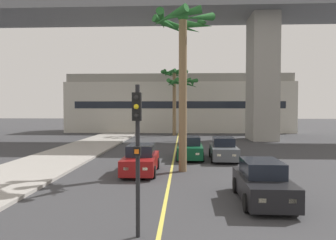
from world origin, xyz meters
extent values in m
cube|color=#9E9991|center=(-8.00, 16.00, 0.07)|extent=(4.80, 80.00, 0.15)
cube|color=#DBCC4C|center=(0.00, 24.00, 0.00)|extent=(0.14, 56.00, 0.01)
cube|color=slate|center=(0.00, 36.42, 15.08)|extent=(61.18, 8.00, 2.40)
cube|color=gray|center=(9.51, 36.42, 6.94)|extent=(2.80, 4.40, 13.88)
cube|color=beige|center=(0.00, 49.46, 3.68)|extent=(33.34, 8.00, 7.36)
cube|color=#9C998D|center=(0.00, 49.46, 7.96)|extent=(32.67, 7.20, 1.20)
cube|color=black|center=(0.00, 45.44, 4.05)|extent=(30.00, 0.04, 1.00)
cube|color=#4C5156|center=(3.43, 21.93, 0.58)|extent=(1.82, 4.15, 0.80)
cube|color=black|center=(3.44, 22.08, 1.26)|extent=(1.45, 2.09, 0.60)
cube|color=#F2EDCC|center=(3.84, 19.91, 0.63)|extent=(0.24, 0.09, 0.14)
cube|color=#F2EDCC|center=(2.91, 19.94, 0.63)|extent=(0.24, 0.09, 0.14)
cylinder|color=black|center=(4.20, 20.64, 0.32)|extent=(0.24, 0.65, 0.64)
cylinder|color=black|center=(2.59, 20.69, 0.32)|extent=(0.24, 0.65, 0.64)
cylinder|color=black|center=(4.28, 23.18, 0.32)|extent=(0.24, 0.65, 0.64)
cylinder|color=black|center=(2.66, 23.23, 0.32)|extent=(0.24, 0.65, 0.64)
cube|color=#0C4728|center=(1.15, 22.42, 0.58)|extent=(1.77, 4.13, 0.80)
cube|color=black|center=(1.15, 22.57, 1.26)|extent=(1.43, 2.07, 0.60)
cube|color=#F2EDCC|center=(1.58, 20.41, 0.63)|extent=(0.24, 0.08, 0.14)
cube|color=#F2EDCC|center=(0.65, 20.42, 0.63)|extent=(0.24, 0.08, 0.14)
cylinder|color=black|center=(1.94, 21.14, 0.32)|extent=(0.23, 0.64, 0.64)
cylinder|color=black|center=(0.32, 21.17, 0.32)|extent=(0.23, 0.64, 0.64)
cylinder|color=black|center=(1.98, 23.68, 0.32)|extent=(0.23, 0.64, 0.64)
cylinder|color=black|center=(0.37, 23.71, 0.32)|extent=(0.23, 0.64, 0.64)
cube|color=maroon|center=(-1.65, 17.23, 0.58)|extent=(1.73, 4.11, 0.80)
cube|color=black|center=(-1.65, 17.38, 1.26)|extent=(1.41, 2.06, 0.60)
cube|color=#F2EDCC|center=(-1.17, 15.22, 0.63)|extent=(0.24, 0.08, 0.14)
cube|color=#F2EDCC|center=(-2.10, 15.21, 0.63)|extent=(0.24, 0.08, 0.14)
cylinder|color=black|center=(-0.83, 15.96, 0.32)|extent=(0.22, 0.64, 0.64)
cylinder|color=black|center=(-2.45, 15.95, 0.32)|extent=(0.22, 0.64, 0.64)
cylinder|color=black|center=(-0.85, 18.50, 0.32)|extent=(0.22, 0.64, 0.64)
cylinder|color=black|center=(-2.46, 18.49, 0.32)|extent=(0.22, 0.64, 0.64)
cube|color=black|center=(3.69, 12.13, 0.58)|extent=(1.76, 4.12, 0.80)
cube|color=black|center=(3.69, 12.28, 1.26)|extent=(1.42, 2.07, 0.60)
cube|color=#F2EDCC|center=(4.12, 10.11, 0.63)|extent=(0.24, 0.08, 0.14)
cube|color=#F2EDCC|center=(3.19, 10.13, 0.63)|extent=(0.24, 0.08, 0.14)
cylinder|color=black|center=(4.47, 10.85, 0.32)|extent=(0.23, 0.64, 0.64)
cylinder|color=black|center=(2.86, 10.87, 0.32)|extent=(0.23, 0.64, 0.64)
cylinder|color=black|center=(4.51, 13.39, 0.32)|extent=(0.23, 0.64, 0.64)
cylinder|color=black|center=(2.90, 13.41, 0.32)|extent=(0.23, 0.64, 0.64)
cylinder|color=black|center=(-0.57, 8.59, 2.10)|extent=(0.12, 0.12, 4.20)
cube|color=black|center=(-0.57, 8.45, 3.60)|extent=(0.24, 0.20, 0.76)
sphere|color=black|center=(-0.57, 8.35, 3.84)|extent=(0.14, 0.14, 0.14)
sphere|color=yellow|center=(-0.57, 8.35, 3.60)|extent=(0.14, 0.14, 0.14)
sphere|color=black|center=(-0.57, 8.35, 3.36)|extent=(0.14, 0.14, 0.14)
cube|color=black|center=(-0.57, 8.47, 2.40)|extent=(0.20, 0.16, 0.24)
cube|color=orange|center=(-0.57, 8.39, 2.40)|extent=(0.12, 0.03, 0.12)
cylinder|color=brown|center=(-0.50, 41.61, 4.09)|extent=(0.47, 0.47, 8.17)
sphere|color=#236028|center=(-0.50, 41.61, 8.32)|extent=(0.60, 0.60, 0.60)
cone|color=#236028|center=(0.65, 41.76, 8.09)|extent=(0.75, 2.40, 0.89)
cone|color=#236028|center=(0.30, 42.45, 8.13)|extent=(2.02, 1.94, 0.82)
cone|color=#236028|center=(-0.50, 42.77, 8.02)|extent=(2.36, 0.45, 1.02)
cone|color=#236028|center=(-1.38, 42.36, 8.05)|extent=(1.87, 2.08, 0.96)
cone|color=#236028|center=(-1.66, 41.64, 8.04)|extent=(0.52, 2.37, 0.97)
cone|color=#236028|center=(-1.23, 40.71, 8.13)|extent=(2.11, 1.83, 0.82)
cone|color=#236028|center=(-0.66, 40.46, 8.12)|extent=(2.40, 0.77, 0.84)
cone|color=#236028|center=(0.30, 40.76, 8.09)|extent=(2.02, 1.94, 0.89)
cylinder|color=brown|center=(0.51, 34.87, 3.21)|extent=(0.35, 0.35, 6.42)
sphere|color=#236028|center=(0.51, 34.87, 6.57)|extent=(0.60, 0.60, 0.60)
cone|color=#236028|center=(1.66, 34.87, 6.23)|extent=(0.45, 2.34, 1.07)
cone|color=#236028|center=(1.27, 35.73, 6.21)|extent=(2.04, 1.88, 1.11)
cone|color=#236028|center=(0.20, 35.98, 6.36)|extent=(2.38, 1.05, 0.84)
cone|color=#236028|center=(-0.59, 35.22, 6.24)|extent=(1.14, 2.36, 1.05)
cone|color=#236028|center=(-0.49, 34.28, 6.31)|extent=(1.57, 2.25, 0.94)
cone|color=#236028|center=(0.36, 33.72, 6.32)|extent=(2.39, 0.73, 0.91)
cone|color=#236028|center=(1.25, 33.98, 6.39)|extent=(2.08, 1.84, 0.79)
cylinder|color=brown|center=(0.64, 17.86, 4.25)|extent=(0.45, 0.45, 8.49)
sphere|color=#236028|center=(0.64, 17.86, 8.64)|extent=(0.60, 0.60, 0.60)
cone|color=#236028|center=(1.80, 17.97, 8.33)|extent=(0.65, 2.38, 1.03)
cone|color=#236028|center=(1.56, 18.57, 8.34)|extent=(1.78, 2.14, 1.02)
cone|color=#236028|center=(0.54, 19.02, 8.35)|extent=(2.39, 0.65, 1.00)
cone|color=#236028|center=(-0.11, 18.75, 8.36)|extent=(2.08, 1.86, 0.98)
cone|color=#236028|center=(-0.52, 17.90, 8.46)|extent=(0.51, 2.37, 0.79)
cone|color=#236028|center=(-0.07, 16.95, 8.39)|extent=(2.13, 1.79, 0.93)
cone|color=#236028|center=(0.48, 16.72, 8.40)|extent=(2.40, 0.76, 0.91)
cone|color=#236028|center=(1.51, 17.09, 8.37)|extent=(1.89, 2.05, 0.97)
camera|label=1|loc=(0.68, -0.07, 3.56)|focal=34.23mm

